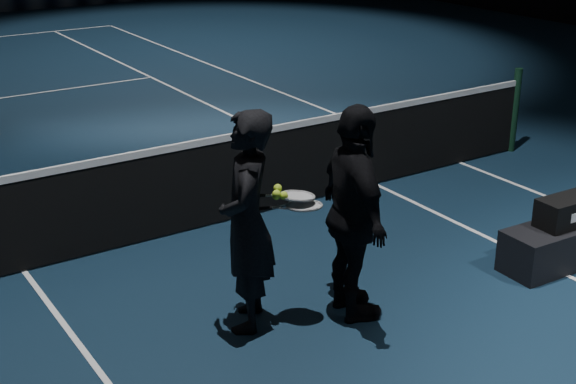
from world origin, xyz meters
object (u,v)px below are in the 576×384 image
Objects in this scene: player_bench at (565,243)px; racket_upper at (297,196)px; player_b at (354,215)px; racket_lower at (304,206)px; racket_bag at (570,210)px; player_a at (247,222)px; tennis_balls at (279,193)px.

racket_upper is (-2.64, 0.54, 0.87)m from player_bench.
player_bench is 1.95× the size of racket_upper.
player_b is 2.63× the size of racket_lower.
racket_lower is at bearing 81.16° from player_b.
racket_lower is (-2.61, 0.49, 0.47)m from racket_bag.
player_a is (-3.03, 0.66, 0.69)m from player_bench.
player_a is 2.63× the size of racket_upper.
player_b reaches higher than racket_lower.
player_bench is at bearing -11.50° from tennis_balls.
racket_bag is 2.70m from racket_lower.
player_a is 2.63× the size of racket_lower.
racket_upper is (-0.03, 0.06, 0.07)m from racket_lower.
racket_upper reaches higher than racket_lower.
racket_bag is 0.37× the size of player_b.
player_a is at bearing 157.64° from tennis_balls.
player_bench is 0.33m from racket_bag.
racket_bag is 2.75m from racket_upper.
racket_upper is (-2.64, 0.54, 0.54)m from racket_bag.
racket_bag is 3.12m from player_a.
player_bench is 0.74× the size of player_a.
player_b is (-2.25, 0.33, 0.69)m from player_bench.
racket_bag is at bearing 112.64° from player_a.
tennis_balls is at bearing 178.53° from racket_lower.
racket_bag is (0.00, 0.00, 0.33)m from player_bench.
racket_upper is (0.38, -0.12, 0.17)m from player_a.
player_b is at bearing 101.55° from player_a.
racket_bag reaches higher than player_bench.
tennis_balls reaches higher than racket_upper.
racket_upper is at bearing 170.50° from player_bench.
racket_bag is 0.98× the size of racket_upper.
racket_lower is (-0.37, 0.16, 0.10)m from player_b.
player_a is 0.46m from racket_lower.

